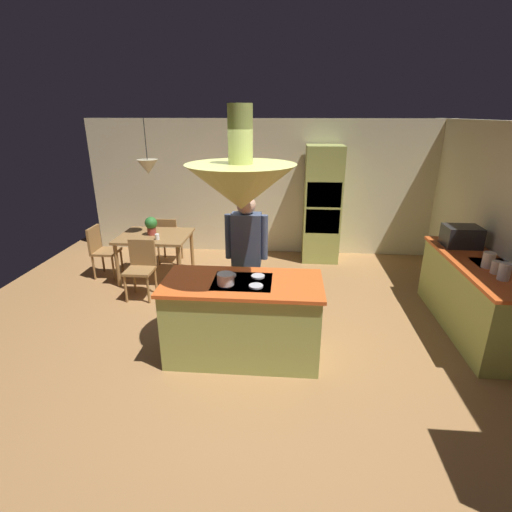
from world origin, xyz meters
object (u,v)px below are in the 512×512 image
object	(u,v)px
chair_facing_island	(141,265)
canister_tea	(488,260)
canister_flour	(505,272)
canister_sugar	(496,267)
person_at_island	(247,254)
dining_table	(155,240)
cup_on_table	(157,237)
oven_tower	(322,205)
kitchen_island	(243,319)
potted_plant_on_table	(151,225)
cooking_pot_on_cooktop	(226,279)
chair_by_back_wall	(168,237)
chair_at_corner	(101,248)
microwave_on_counter	(462,236)

from	to	relation	value
chair_facing_island	canister_tea	xyz separation A→B (m)	(4.54, -0.77, 0.51)
canister_flour	canister_sugar	size ratio (longest dim) A/B	1.30
person_at_island	chair_facing_island	bearing A→B (deg)	156.74
dining_table	cup_on_table	distance (m)	0.30
oven_tower	dining_table	bearing A→B (deg)	-157.79
cup_on_table	kitchen_island	bearing A→B (deg)	-49.86
dining_table	person_at_island	size ratio (longest dim) A/B	0.66
potted_plant_on_table	cooking_pot_on_cooktop	size ratio (longest dim) A/B	1.67
canister_tea	cooking_pot_on_cooktop	distance (m)	3.10
chair_by_back_wall	dining_table	bearing A→B (deg)	90.00
chair_at_corner	potted_plant_on_table	distance (m)	1.00
kitchen_island	oven_tower	size ratio (longest dim) A/B	0.83
kitchen_island	canister_sugar	xyz separation A→B (m)	(2.84, 0.46, 0.53)
oven_tower	potted_plant_on_table	distance (m)	3.06
chair_at_corner	person_at_island	bearing A→B (deg)	-118.28
cup_on_table	microwave_on_counter	bearing A→B (deg)	-5.73
cooking_pot_on_cooktop	chair_at_corner	bearing A→B (deg)	138.09
chair_by_back_wall	canister_tea	xyz separation A→B (m)	(4.54, -2.15, 0.51)
oven_tower	cooking_pot_on_cooktop	size ratio (longest dim) A/B	11.75
person_at_island	canister_flour	size ratio (longest dim) A/B	8.89
person_at_island	chair_at_corner	xyz separation A→B (m)	(-2.62, 1.41, -0.49)
chair_facing_island	cup_on_table	size ratio (longest dim) A/B	9.67
canister_flour	canister_sugar	xyz separation A→B (m)	(0.00, 0.18, -0.02)
potted_plant_on_table	canister_flour	world-z (taller)	canister_flour
cup_on_table	potted_plant_on_table	bearing A→B (deg)	124.94
chair_facing_island	microwave_on_counter	xyz separation A→B (m)	(4.54, 0.01, 0.56)
chair_by_back_wall	cup_on_table	size ratio (longest dim) A/B	9.67
dining_table	chair_at_corner	xyz separation A→B (m)	(-0.94, -0.00, -0.16)
oven_tower	canister_flour	xyz separation A→B (m)	(1.74, -2.96, -0.04)
chair_by_back_wall	microwave_on_counter	xyz separation A→B (m)	(4.54, -1.37, 0.56)
oven_tower	microwave_on_counter	world-z (taller)	oven_tower
kitchen_island	cooking_pot_on_cooktop	xyz separation A→B (m)	(-0.16, -0.13, 0.54)
kitchen_island	potted_plant_on_table	world-z (taller)	potted_plant_on_table
potted_plant_on_table	cup_on_table	distance (m)	0.32
canister_sugar	cooking_pot_on_cooktop	xyz separation A→B (m)	(-3.00, -0.59, 0.01)
potted_plant_on_table	person_at_island	bearing A→B (deg)	-39.54
chair_facing_island	cooking_pot_on_cooktop	world-z (taller)	cooking_pot_on_cooktop
canister_sugar	microwave_on_counter	bearing A→B (deg)	90.00
kitchen_island	microwave_on_counter	distance (m)	3.23
chair_by_back_wall	canister_tea	world-z (taller)	canister_tea
chair_by_back_wall	potted_plant_on_table	xyz separation A→B (m)	(-0.04, -0.68, 0.42)
potted_plant_on_table	kitchen_island	bearing A→B (deg)	-50.42
canister_sugar	microwave_on_counter	size ratio (longest dim) A/B	0.32
kitchen_island	cooking_pot_on_cooktop	size ratio (longest dim) A/B	9.70
potted_plant_on_table	cooking_pot_on_cooktop	world-z (taller)	cooking_pot_on_cooktop
chair_at_corner	canister_tea	bearing A→B (deg)	-104.90
microwave_on_counter	chair_by_back_wall	bearing A→B (deg)	163.26
canister_flour	cooking_pot_on_cooktop	bearing A→B (deg)	-172.21
person_at_island	microwave_on_counter	size ratio (longest dim) A/B	3.75
canister_tea	cooking_pot_on_cooktop	xyz separation A→B (m)	(-3.00, -0.77, -0.01)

